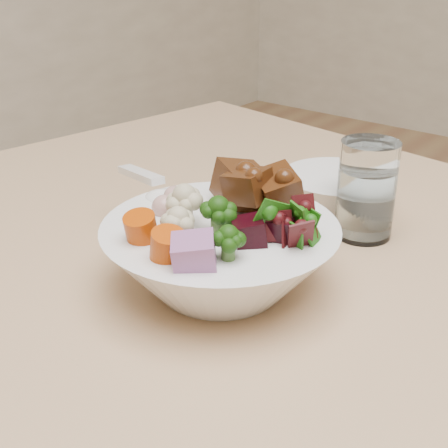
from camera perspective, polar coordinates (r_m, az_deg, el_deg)
The scene contains 5 objects.
dining_table at distance 0.59m, azimuth 19.53°, elevation -17.30°, with size 1.61×1.06×0.70m.
food_bowl at distance 0.59m, azimuth -0.12°, elevation -2.60°, with size 0.22×0.22×0.12m.
soup_spoon at distance 0.65m, azimuth -5.96°, elevation 2.88°, with size 0.14×0.07×0.03m.
water_glass at distance 0.70m, azimuth 12.85°, elevation 2.74°, with size 0.06×0.06×0.11m.
side_bowl at distance 0.78m, azimuth 10.16°, elevation 2.90°, with size 0.13×0.13×0.04m, color white, non-canonical shape.
Camera 1 is at (-0.14, -0.30, 1.02)m, focal length 50.00 mm.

